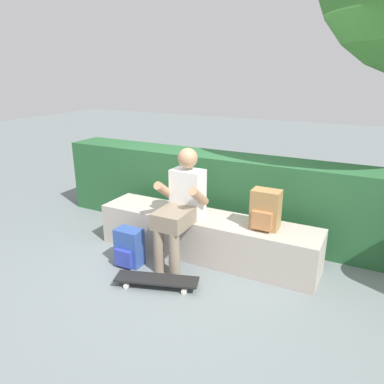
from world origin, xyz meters
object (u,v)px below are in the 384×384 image
at_px(person_skater, 181,203).
at_px(backpack_on_ground, 129,248).
at_px(bench_main, 206,236).
at_px(backpack_on_bench, 265,210).
at_px(skateboard_near_person, 157,280).

distance_m(person_skater, backpack_on_ground, 0.73).
distance_m(bench_main, backpack_on_bench, 0.78).
xyz_separation_m(bench_main, backpack_on_bench, (0.65, -0.01, 0.43)).
xyz_separation_m(skateboard_near_person, backpack_on_bench, (0.79, 0.78, 0.58)).
distance_m(bench_main, skateboard_near_person, 0.82).
distance_m(person_skater, backpack_on_bench, 0.86).
bearing_deg(backpack_on_ground, bench_main, 41.72).
bearing_deg(bench_main, backpack_on_bench, -0.83).
bearing_deg(person_skater, skateboard_near_person, -85.80).
xyz_separation_m(bench_main, skateboard_near_person, (-0.14, -0.79, -0.16)).
bearing_deg(skateboard_near_person, person_skater, 94.20).
bearing_deg(bench_main, person_skater, -128.73).
relative_size(skateboard_near_person, backpack_on_ground, 2.06).
distance_m(bench_main, person_skater, 0.52).
relative_size(person_skater, backpack_on_ground, 3.04).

